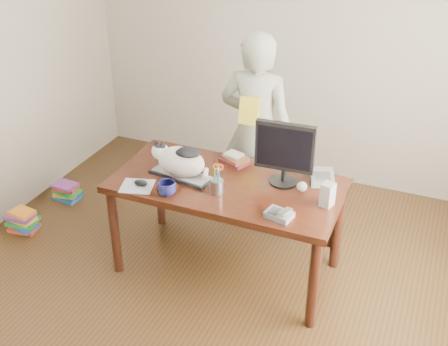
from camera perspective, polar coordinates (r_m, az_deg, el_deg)
room at (r=3.13m, az=-3.91°, el=3.39°), size 4.50×4.50×4.50m
desk at (r=4.03m, az=0.71°, el=-2.23°), size 1.60×0.80×0.75m
keyboard at (r=3.97m, az=-4.32°, el=-0.20°), size 0.48×0.24×0.03m
cat at (r=3.92m, az=-4.57°, el=1.34°), size 0.45×0.27×0.26m
monitor at (r=3.78m, az=6.19°, el=2.28°), size 0.41×0.21×0.46m
pen_cup at (r=3.74m, az=-0.73°, el=-1.21°), size 0.10×0.10×0.23m
mousepad at (r=3.89m, az=-8.81°, el=-1.33°), size 0.26×0.25×0.00m
mouse at (r=3.89m, az=-8.43°, el=-0.99°), size 0.11×0.09×0.04m
coffee_mug at (r=3.75m, az=-5.81°, el=-1.59°), size 0.17×0.17×0.10m
phone at (r=3.53m, az=5.67°, el=-4.20°), size 0.18×0.15×0.08m
speaker at (r=3.66m, az=10.48°, el=-2.19°), size 0.09×0.10×0.16m
baseball at (r=3.81m, az=7.93°, el=-1.38°), size 0.07×0.07×0.07m
book_stack at (r=4.12m, az=1.09°, el=1.41°), size 0.24×0.21×0.07m
calculator at (r=3.95m, az=9.95°, el=-0.43°), size 0.21×0.25×0.06m
person at (r=4.50m, az=3.28°, el=4.34°), size 0.61×0.41×1.63m
held_book at (r=4.26m, az=2.58°, el=6.32°), size 0.16×0.10×0.21m
book_pile_a at (r=4.96m, az=-19.77°, el=-4.59°), size 0.27×0.22×0.18m
book_pile_b at (r=5.29m, az=-15.70°, el=-1.80°), size 0.26×0.20×0.15m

